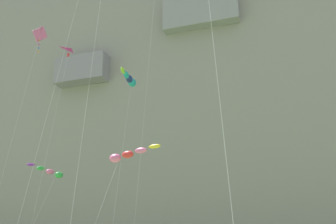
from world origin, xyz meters
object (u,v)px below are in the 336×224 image
Objects in this scene: kite_diamond_low_center at (39,39)px; kite_delta_mid_center at (70,56)px; kite_windsock_near_cliff at (127,155)px; kite_windsock_upper_left at (51,172)px; kite_banner_far_right at (161,2)px; kite_windsock_upper_mid at (129,79)px.

kite_delta_mid_center is (-0.49, 7.27, 1.53)m from kite_diamond_low_center.
kite_delta_mid_center is at bearing 138.80° from kite_windsock_near_cliff.
kite_diamond_low_center reaches higher than kite_windsock_upper_left.
kite_diamond_low_center is at bearing -165.68° from kite_banner_far_right.
kite_windsock_upper_mid is at bearing -15.10° from kite_delta_mid_center.
kite_diamond_low_center is at bearing -74.51° from kite_windsock_upper_left.
kite_banner_far_right is 1.24× the size of kite_delta_mid_center.
kite_banner_far_right is at bearing -16.08° from kite_windsock_upper_left.
kite_diamond_low_center is 0.99× the size of kite_delta_mid_center.
kite_windsock_near_cliff is 0.30× the size of kite_banner_far_right.
kite_windsock_near_cliff is at bearing -65.71° from kite_windsock_upper_mid.
kite_banner_far_right is at bearing -15.62° from kite_delta_mid_center.
kite_windsock_upper_left is 1.23× the size of kite_windsock_near_cliff.
kite_windsock_upper_mid is 2.14× the size of kite_windsock_near_cliff.
kite_banner_far_right reaches higher than kite_diamond_low_center.
kite_delta_mid_center is at bearing 164.90° from kite_windsock_upper_mid.
kite_windsock_near_cliff is 0.38× the size of kite_diamond_low_center.
kite_diamond_low_center is (-13.62, 5.09, 15.62)m from kite_windsock_near_cliff.
kite_windsock_upper_left is at bearing 164.20° from kite_windsock_upper_mid.
kite_banner_far_right is (15.51, -4.47, 17.69)m from kite_windsock_upper_left.
kite_windsock_upper_mid is 11.19m from kite_diamond_low_center.
kite_windsock_upper_mid is 0.80× the size of kite_diamond_low_center.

